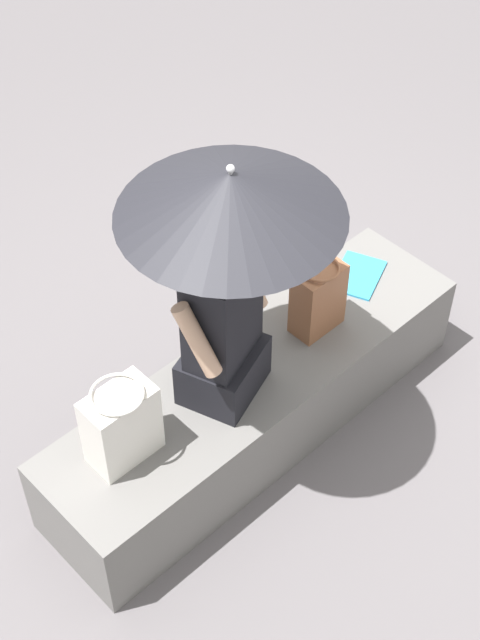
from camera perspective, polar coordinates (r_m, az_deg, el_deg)
ground_plane at (r=4.41m, az=0.91°, el=-6.47°), size 14.00×14.00×0.00m
stone_bench at (r=4.25m, az=0.94°, el=-4.73°), size 2.08×0.55×0.43m
person_seated at (r=3.72m, az=-1.07°, el=-0.20°), size 0.51×0.38×0.90m
parasol at (r=3.27m, az=-0.56°, el=7.51°), size 0.83×0.83×1.16m
handbag_black at (r=3.69m, az=-7.11°, el=-6.22°), size 0.28×0.21×0.37m
tote_bag_canvas at (r=4.14m, az=4.68°, el=1.32°), size 0.23×0.17×0.36m
magazine at (r=4.50m, az=7.05°, el=2.67°), size 0.34×0.29×0.01m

